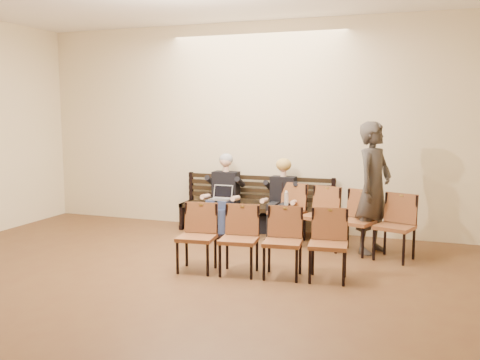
# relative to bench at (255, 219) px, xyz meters

# --- Properties ---
(ground) EXTENTS (10.00, 10.00, 0.00)m
(ground) POSITION_rel_bench_xyz_m (-0.09, -4.65, -0.23)
(ground) COLOR #54381C
(ground) RESTS_ON ground
(room_walls) EXTENTS (8.02, 10.01, 3.51)m
(room_walls) POSITION_rel_bench_xyz_m (-0.09, -3.86, 2.31)
(room_walls) COLOR beige
(room_walls) RESTS_ON ground
(bench) EXTENTS (2.60, 0.90, 0.45)m
(bench) POSITION_rel_bench_xyz_m (0.00, 0.00, 0.00)
(bench) COLOR black
(bench) RESTS_ON ground
(seated_man) EXTENTS (0.53, 0.74, 1.28)m
(seated_man) POSITION_rel_bench_xyz_m (-0.51, -0.12, 0.41)
(seated_man) COLOR black
(seated_man) RESTS_ON ground
(seated_woman) EXTENTS (0.49, 0.68, 1.14)m
(seated_woman) POSITION_rel_bench_xyz_m (0.49, -0.12, 0.35)
(seated_woman) COLOR black
(seated_woman) RESTS_ON ground
(laptop) EXTENTS (0.35, 0.29, 0.24)m
(laptop) POSITION_rel_bench_xyz_m (-0.49, -0.34, 0.34)
(laptop) COLOR silver
(laptop) RESTS_ON bench
(water_bottle) EXTENTS (0.08, 0.08, 0.23)m
(water_bottle) POSITION_rel_bench_xyz_m (0.64, -0.39, 0.34)
(water_bottle) COLOR silver
(water_bottle) RESTS_ON bench
(bag) EXTENTS (0.48, 0.38, 0.31)m
(bag) POSITION_rel_bench_xyz_m (0.28, 0.10, -0.07)
(bag) COLOR black
(bag) RESTS_ON ground
(passerby) EXTENTS (0.78, 0.93, 2.16)m
(passerby) POSITION_rel_bench_xyz_m (1.97, -0.60, 0.85)
(passerby) COLOR #332E2A
(passerby) RESTS_ON ground
(chair_row_front) EXTENTS (2.25, 1.15, 0.91)m
(chair_row_front) POSITION_rel_bench_xyz_m (1.47, -0.65, 0.23)
(chair_row_front) COLOR brown
(chair_row_front) RESTS_ON ground
(chair_row_back) EXTENTS (2.14, 0.70, 0.86)m
(chair_row_back) POSITION_rel_bench_xyz_m (0.79, -2.20, 0.21)
(chair_row_back) COLOR brown
(chair_row_back) RESTS_ON ground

